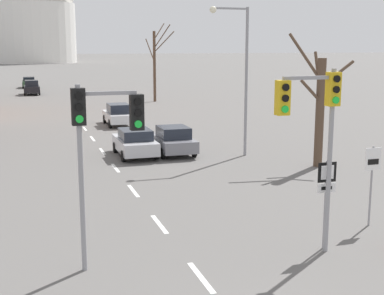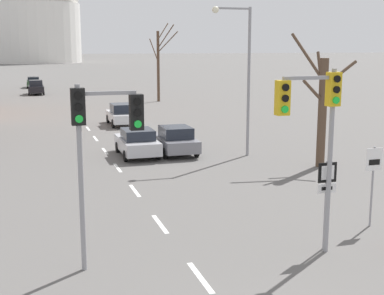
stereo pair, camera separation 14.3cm
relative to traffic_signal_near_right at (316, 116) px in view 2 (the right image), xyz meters
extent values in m
cube|color=silver|center=(-3.61, -0.64, -4.10)|extent=(0.16, 2.00, 0.01)
cube|color=silver|center=(-3.61, 3.86, -4.10)|extent=(0.16, 2.00, 0.01)
cube|color=silver|center=(-3.61, 8.36, -4.10)|extent=(0.16, 2.00, 0.01)
cube|color=silver|center=(-3.61, 12.86, -4.10)|extent=(0.16, 2.00, 0.01)
cube|color=silver|center=(-3.61, 17.36, -4.10)|extent=(0.16, 2.00, 0.01)
cube|color=silver|center=(-3.61, 21.86, -4.10)|extent=(0.16, 2.00, 0.01)
cube|color=silver|center=(-3.61, 26.36, -4.10)|extent=(0.16, 2.00, 0.01)
cube|color=silver|center=(-3.61, 30.86, -4.10)|extent=(0.16, 2.00, 0.01)
cylinder|color=gray|center=(0.53, 0.01, -1.40)|extent=(0.14, 0.14, 5.42)
cube|color=gold|center=(0.53, 0.01, 0.73)|extent=(0.36, 0.28, 0.96)
cylinder|color=black|center=(0.53, -0.16, 1.03)|extent=(0.20, 0.06, 0.20)
cylinder|color=black|center=(0.53, -0.16, 0.73)|extent=(0.20, 0.06, 0.20)
cylinder|color=green|center=(0.53, -0.16, 0.43)|extent=(0.20, 0.06, 0.20)
cube|color=gray|center=(-0.25, 0.01, 1.06)|extent=(1.58, 0.10, 0.10)
cube|color=gold|center=(-1.04, 0.01, 0.53)|extent=(0.36, 0.28, 0.96)
cylinder|color=black|center=(-1.04, -0.16, 0.83)|extent=(0.20, 0.06, 0.20)
cylinder|color=black|center=(-1.04, -0.16, 0.53)|extent=(0.20, 0.06, 0.20)
cylinder|color=green|center=(-1.04, -0.16, 0.23)|extent=(0.20, 0.06, 0.20)
cylinder|color=gray|center=(-6.49, 0.78, -1.57)|extent=(0.14, 0.14, 5.07)
cube|color=black|center=(-6.49, 0.78, 0.39)|extent=(0.36, 0.28, 0.96)
cylinder|color=black|center=(-6.49, 0.61, 0.68)|extent=(0.20, 0.06, 0.20)
cylinder|color=black|center=(-6.49, 0.61, 0.39)|extent=(0.20, 0.06, 0.20)
cylinder|color=green|center=(-6.49, 0.61, 0.09)|extent=(0.20, 0.06, 0.20)
cube|color=gray|center=(-5.73, 0.78, 0.72)|extent=(1.53, 0.10, 0.10)
cube|color=black|center=(-4.96, 0.78, 0.19)|extent=(0.36, 0.28, 0.96)
cylinder|color=black|center=(-4.96, 0.61, 0.48)|extent=(0.20, 0.06, 0.20)
cylinder|color=black|center=(-4.96, 0.61, 0.19)|extent=(0.20, 0.06, 0.20)
cylinder|color=green|center=(-4.96, 0.61, -0.11)|extent=(0.20, 0.06, 0.20)
cylinder|color=gray|center=(0.58, 0.20, -2.74)|extent=(0.07, 0.07, 2.73)
cube|color=black|center=(0.58, 0.18, -1.73)|extent=(0.60, 0.03, 0.60)
cube|color=white|center=(0.58, 0.16, -1.73)|extent=(0.42, 0.01, 0.42)
cube|color=white|center=(0.58, 0.18, -2.21)|extent=(0.60, 0.03, 0.28)
cube|color=black|center=(0.58, 0.16, -2.21)|extent=(0.36, 0.01, 0.10)
cylinder|color=gray|center=(3.18, 1.58, -2.73)|extent=(0.07, 0.07, 2.76)
cube|color=white|center=(3.18, 1.56, -1.78)|extent=(0.60, 0.03, 0.76)
cube|color=black|center=(3.18, 1.54, -1.87)|extent=(0.42, 0.01, 0.19)
cylinder|color=gray|center=(3.84, 13.83, -0.07)|extent=(0.16, 0.16, 8.06)
cube|color=gray|center=(2.86, 13.83, 3.86)|extent=(1.96, 0.10, 0.10)
sphere|color=#F2EAC6|center=(1.88, 13.83, 3.78)|extent=(0.36, 0.36, 0.36)
cube|color=black|center=(-6.72, 56.72, -3.39)|extent=(1.84, 4.06, 0.75)
cube|color=#1E232D|center=(-6.72, 56.52, -2.65)|extent=(1.57, 1.95, 0.72)
cylinder|color=black|center=(-7.59, 57.98, -3.77)|extent=(0.18, 0.67, 0.67)
cylinder|color=black|center=(-5.84, 57.98, -3.77)|extent=(0.18, 0.67, 0.67)
cylinder|color=black|center=(-7.59, 55.46, -3.77)|extent=(0.18, 0.67, 0.67)
cylinder|color=black|center=(-5.84, 55.46, -3.77)|extent=(0.18, 0.67, 0.67)
cube|color=#B7B7BC|center=(-2.07, 15.48, -3.46)|extent=(1.89, 4.14, 0.68)
cube|color=#1E232D|center=(-2.07, 15.28, -2.84)|extent=(1.61, 1.99, 0.55)
cylinder|color=black|center=(-2.96, 16.77, -3.80)|extent=(0.18, 0.61, 0.61)
cylinder|color=black|center=(-1.17, 16.77, -3.80)|extent=(0.18, 0.61, 0.61)
cylinder|color=black|center=(-2.96, 14.20, -3.80)|extent=(0.18, 0.61, 0.61)
cylinder|color=black|center=(-1.17, 14.20, -3.80)|extent=(0.18, 0.61, 0.61)
cube|color=#2D4C33|center=(-6.87, 68.36, -3.42)|extent=(1.82, 4.29, 0.72)
cube|color=#1E232D|center=(-6.87, 68.14, -2.79)|extent=(1.54, 2.06, 0.53)
cylinder|color=black|center=(-7.73, 69.68, -3.78)|extent=(0.18, 0.65, 0.65)
cylinder|color=black|center=(-6.02, 69.68, -3.78)|extent=(0.18, 0.65, 0.65)
cylinder|color=black|center=(-7.73, 67.03, -3.78)|extent=(0.18, 0.65, 0.65)
cylinder|color=black|center=(-6.02, 67.03, -3.78)|extent=(0.18, 0.65, 0.65)
cube|color=slate|center=(0.10, 15.49, -3.47)|extent=(1.89, 3.99, 0.65)
cube|color=#1E232D|center=(0.10, 15.29, -2.84)|extent=(1.60, 1.91, 0.62)
cylinder|color=black|center=(-0.79, 16.73, -3.80)|extent=(0.18, 0.61, 0.61)
cylinder|color=black|center=(1.00, 16.73, -3.80)|extent=(0.18, 0.61, 0.61)
cylinder|color=black|center=(-0.79, 14.26, -3.80)|extent=(0.18, 0.61, 0.61)
cylinder|color=black|center=(1.00, 14.26, -3.80)|extent=(0.18, 0.61, 0.61)
cube|color=silver|center=(-0.93, 27.47, -3.45)|extent=(1.78, 4.37, 0.65)
cube|color=#1E232D|center=(-0.93, 27.25, -2.78)|extent=(1.51, 2.10, 0.69)
cylinder|color=black|center=(-1.77, 28.82, -3.77)|extent=(0.18, 0.66, 0.66)
cylinder|color=black|center=(-0.09, 28.82, -3.77)|extent=(0.18, 0.66, 0.66)
cylinder|color=black|center=(-1.77, 26.11, -3.77)|extent=(0.18, 0.66, 0.66)
cylinder|color=black|center=(-0.09, 26.11, -3.77)|extent=(0.18, 0.66, 0.66)
cylinder|color=brown|center=(6.28, 10.16, -1.38)|extent=(0.44, 0.44, 5.44)
cylinder|color=brown|center=(6.83, 10.52, -0.39)|extent=(1.17, 0.92, 1.32)
cylinder|color=brown|center=(6.44, 10.76, 0.48)|extent=(0.46, 1.33, 2.35)
cylinder|color=brown|center=(5.59, 9.94, -0.24)|extent=(1.47, 0.66, 1.21)
cylinder|color=brown|center=(7.15, 10.13, 0.55)|extent=(1.82, 0.22, 1.36)
cylinder|color=brown|center=(5.72, 10.86, 1.39)|extent=(1.19, 1.57, 2.40)
cylinder|color=brown|center=(6.00, 43.90, -0.31)|extent=(0.30, 0.30, 7.58)
cylinder|color=brown|center=(6.68, 42.98, 2.95)|extent=(1.29, 2.01, 2.41)
cylinder|color=brown|center=(5.71, 44.71, 1.47)|extent=(0.63, 1.71, 2.47)
cylinder|color=brown|center=(6.73, 44.44, 3.50)|extent=(1.46, 1.26, 1.74)
cylinder|color=brown|center=(6.86, 42.73, 2.39)|extent=(1.48, 2.57, 2.10)
cylinder|color=silver|center=(-3.61, 187.55, 6.17)|extent=(30.83, 30.83, 20.55)
camera|label=1|loc=(-7.85, -13.21, 1.94)|focal=50.00mm
camera|label=2|loc=(-7.71, -13.25, 1.94)|focal=50.00mm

